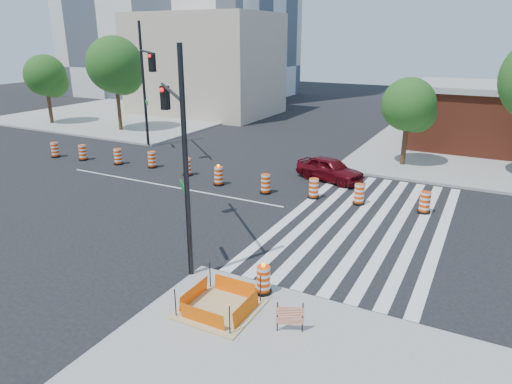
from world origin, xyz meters
TOP-DOWN VIEW (x-y plane):
  - ground at (0.00, 0.00)m, footprint 120.00×120.00m
  - sidewalk_nw at (-18.00, 18.00)m, footprint 22.00×22.00m
  - crosswalk_east at (10.95, 0.00)m, footprint 6.75×13.50m
  - lane_centerline at (0.00, 0.00)m, footprint 14.00×0.12m
  - excavation_pit at (9.00, -9.00)m, footprint 2.20×2.20m
  - beige_midrise at (-12.00, 22.00)m, footprint 14.00×10.00m
  - red_coupe at (7.52, 5.15)m, footprint 4.25×2.61m
  - signal_pole_se at (5.90, -6.51)m, footprint 4.09×4.10m
  - signal_pole_nw at (-5.91, 5.73)m, footprint 4.91×4.54m
  - pit_drum at (9.73, -7.56)m, footprint 0.53×0.53m
  - barricade at (11.26, -9.00)m, footprint 0.71×0.35m
  - tree_north_a at (-21.02, 9.78)m, footprint 3.71×3.69m
  - tree_north_b at (-12.98, 10.27)m, footprint 4.63×4.63m
  - tree_north_c at (10.67, 10.16)m, footprint 3.29×3.24m
  - median_drum_0 at (-10.69, 1.53)m, footprint 0.60×0.60m
  - median_drum_1 at (-8.42, 1.84)m, footprint 0.60×0.60m
  - median_drum_2 at (-5.60, 2.13)m, footprint 0.60×0.60m
  - median_drum_3 at (-3.17, 2.56)m, footprint 0.60×0.60m
  - median_drum_4 at (-0.23, 2.20)m, footprint 0.60×0.60m
  - median_drum_5 at (2.39, 1.50)m, footprint 0.60×0.60m
  - median_drum_6 at (5.31, 1.44)m, footprint 0.60×0.60m
  - median_drum_7 at (7.79, 1.90)m, footprint 0.60×0.60m
  - median_drum_8 at (10.07, 2.10)m, footprint 0.60×0.60m
  - median_drum_9 at (13.09, 2.36)m, footprint 0.60×0.60m

SIDE VIEW (x-z plane):
  - ground at x=0.00m, z-range 0.00..0.00m
  - lane_centerline at x=0.00m, z-range 0.00..0.01m
  - crosswalk_east at x=10.95m, z-range 0.00..0.01m
  - sidewalk_nw at x=-18.00m, z-range 0.00..0.15m
  - excavation_pit at x=9.00m, z-range -0.23..0.67m
  - median_drum_0 at x=-10.69m, z-range -0.03..0.99m
  - median_drum_1 at x=-8.42m, z-range -0.03..0.99m
  - median_drum_2 at x=-5.60m, z-range -0.03..0.99m
  - median_drum_3 at x=-3.17m, z-range -0.03..0.99m
  - median_drum_4 at x=-0.23m, z-range -0.03..0.99m
  - median_drum_6 at x=5.31m, z-range -0.03..0.99m
  - median_drum_7 at x=7.79m, z-range -0.03..0.99m
  - median_drum_8 at x=10.07m, z-range -0.03..0.99m
  - median_drum_9 at x=13.09m, z-range -0.03..0.99m
  - median_drum_5 at x=2.39m, z-range -0.10..1.08m
  - pit_drum at x=9.73m, z-range 0.06..1.11m
  - barricade at x=11.26m, z-range 0.19..1.09m
  - red_coupe at x=7.52m, z-range 0.00..1.35m
  - tree_north_c at x=10.67m, z-range 0.94..6.44m
  - tree_north_a at x=-21.02m, z-range 1.07..7.35m
  - signal_pole_se at x=5.90m, z-range 0.86..8.34m
  - beige_midrise at x=-12.00m, z-range 0.00..10.00m
  - tree_north_b at x=-12.98m, z-range 1.35..9.22m
  - signal_pole_nw at x=-5.91m, z-range 0.97..9.62m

